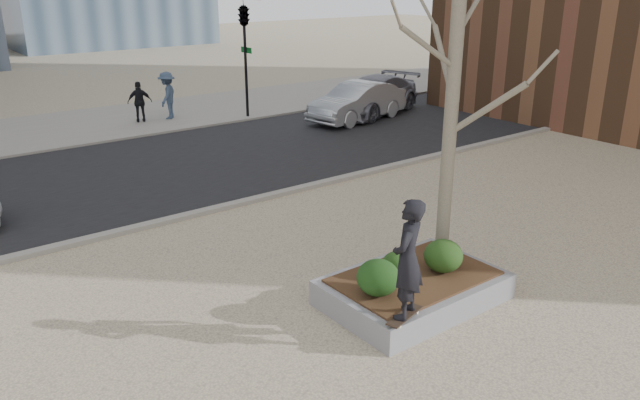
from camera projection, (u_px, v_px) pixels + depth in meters
ground at (370, 319)px, 10.25m from camera, size 120.00×120.00×0.00m
street at (135, 174)px, 17.71m from camera, size 60.00×8.00×0.02m
far_sidewalk at (62, 128)px, 22.94m from camera, size 60.00×6.00×0.02m
planter at (413, 289)px, 10.74m from camera, size 3.00×2.00×0.45m
planter_mulch at (414, 277)px, 10.66m from camera, size 2.70×1.70×0.04m
sycamore_tree at (454, 74)px, 10.32m from camera, size 2.80×2.80×6.60m
shrub_left at (378, 278)px, 9.94m from camera, size 0.69×0.69×0.59m
shrub_middle at (397, 264)px, 10.56m from camera, size 0.52×0.52×0.44m
shrub_right at (443, 256)px, 10.73m from camera, size 0.67×0.67×0.57m
skateboard at (405, 317)px, 9.37m from camera, size 0.81×0.40×0.08m
skateboarder at (408, 259)px, 9.04m from camera, size 0.80×0.71×1.85m
car_silver at (357, 102)px, 23.94m from camera, size 4.55×2.25×1.43m
car_third at (373, 95)px, 25.12m from camera, size 5.41×3.48×1.46m
pedestrian_b at (168, 95)px, 24.14m from camera, size 1.27×1.33×1.81m
pedestrian_c at (140, 102)px, 23.64m from camera, size 0.97×0.64×1.54m
traffic_light_far at (246, 59)px, 24.10m from camera, size 0.60×2.48×4.50m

